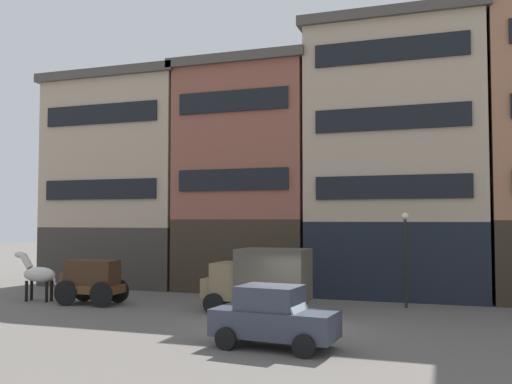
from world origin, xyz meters
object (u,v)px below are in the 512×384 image
Objects in this scene: draft_horse at (37,274)px; streetlamp_curbside at (405,246)px; delivery_truck_near at (260,278)px; cargo_wagon at (91,279)px; sedan_dark at (274,317)px; fire_hydrant_curbside at (274,292)px.

streetlamp_curbside is (16.48, 3.47, 1.40)m from draft_horse.
streetlamp_curbside is at bearing 30.08° from delivery_truck_near.
cargo_wagon is 0.72× the size of streetlamp_curbside.
draft_horse is (-2.95, -0.00, 0.12)m from cargo_wagon.
sedan_dark is at bearing -110.04° from streetlamp_curbside.
streetlamp_curbside is (13.53, 3.47, 1.52)m from cargo_wagon.
cargo_wagon is 8.35m from fire_hydrant_curbside.
sedan_dark is at bearing -68.10° from delivery_truck_near.
cargo_wagon is at bearing 0.04° from draft_horse.
delivery_truck_near is 1.14× the size of sedan_dark.
streetlamp_curbside is (5.59, 3.24, 1.25)m from delivery_truck_near.
streetlamp_curbside is at bearing -1.01° from fire_hydrant_curbside.
streetlamp_curbside is at bearing 11.88° from draft_horse.
fire_hydrant_curbside is (-0.43, 3.34, -1.00)m from delivery_truck_near.
cargo_wagon is at bearing -178.36° from delivery_truck_near.
delivery_truck_near is 1.06× the size of streetlamp_curbside.
delivery_truck_near is at bearing -149.92° from streetlamp_curbside.
fire_hydrant_curbside is (-6.02, 0.11, -2.24)m from streetlamp_curbside.
sedan_dark is 0.93× the size of streetlamp_curbside.
fire_hydrant_curbside is at bearing 18.86° from draft_horse.
cargo_wagon is 0.77× the size of sedan_dark.
delivery_truck_near reaches higher than cargo_wagon.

